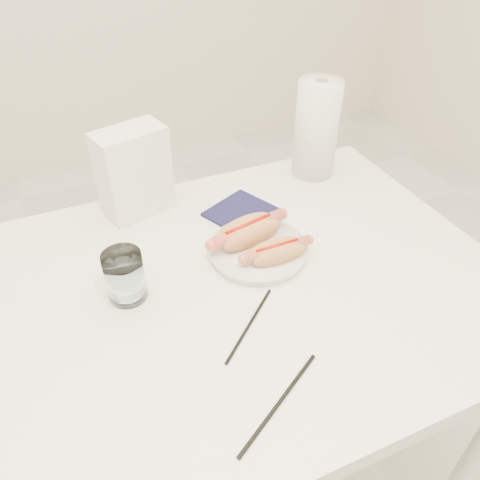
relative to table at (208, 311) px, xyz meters
name	(u,v)px	position (x,y,z in m)	size (l,w,h in m)	color
ground	(218,470)	(0.00, 0.00, -0.69)	(4.00, 4.00, 0.00)	silver
table	(208,311)	(0.00, 0.00, 0.00)	(1.20, 0.80, 0.75)	white
plate	(258,251)	(0.14, 0.06, 0.07)	(0.20, 0.20, 0.02)	white
hotdog_left	(248,232)	(0.13, 0.09, 0.10)	(0.19, 0.10, 0.05)	#C57F4E
hotdog_right	(277,252)	(0.16, 0.01, 0.10)	(0.15, 0.06, 0.04)	#BD824A
water_glass	(125,276)	(-0.14, 0.05, 0.11)	(0.07, 0.07, 0.10)	white
chopstick_near	(249,324)	(0.04, -0.12, 0.06)	(0.01, 0.01, 0.19)	black
chopstick_far	(279,403)	(0.02, -0.28, 0.06)	(0.01, 0.01, 0.22)	black
napkin_box	(134,172)	(-0.05, 0.32, 0.16)	(0.16, 0.09, 0.21)	silver
navy_napkin	(243,213)	(0.17, 0.20, 0.06)	(0.14, 0.14, 0.01)	#111236
paper_towel_roll	(316,129)	(0.42, 0.31, 0.18)	(0.11, 0.11, 0.25)	silver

